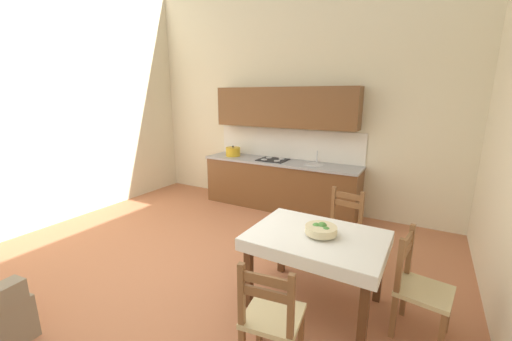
% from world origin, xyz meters
% --- Properties ---
extents(ground_plane, '(6.46, 6.06, 0.10)m').
position_xyz_m(ground_plane, '(0.00, 0.00, -0.05)').
color(ground_plane, '#B7704C').
extents(wall_back, '(6.46, 0.12, 4.18)m').
position_xyz_m(wall_back, '(0.00, 2.79, 2.09)').
color(wall_back, beige).
rests_on(wall_back, ground_plane).
extents(wall_left, '(0.12, 6.06, 4.18)m').
position_xyz_m(wall_left, '(-2.99, 0.00, 2.09)').
color(wall_left, beige).
rests_on(wall_left, ground_plane).
extents(kitchen_cabinetry, '(2.90, 0.63, 2.20)m').
position_xyz_m(kitchen_cabinetry, '(-0.05, 2.46, 0.86)').
color(kitchen_cabinetry, brown).
rests_on(kitchen_cabinetry, ground_plane).
extents(dining_table, '(1.29, 0.95, 0.75)m').
position_xyz_m(dining_table, '(1.43, 0.11, 0.62)').
color(dining_table, '#56331C').
rests_on(dining_table, ground_plane).
extents(dining_chair_camera_side, '(0.47, 0.47, 0.93)m').
position_xyz_m(dining_chair_camera_side, '(1.39, -0.78, 0.44)').
color(dining_chair_camera_side, '#D1BC89').
rests_on(dining_chair_camera_side, ground_plane).
extents(dining_chair_window_side, '(0.48, 0.48, 0.93)m').
position_xyz_m(dining_chair_window_side, '(2.34, 0.17, 0.44)').
color(dining_chair_window_side, '#D1BC89').
rests_on(dining_chair_window_side, ground_plane).
extents(dining_chair_kitchen_side, '(0.47, 0.47, 0.93)m').
position_xyz_m(dining_chair_kitchen_side, '(1.45, 1.03, 0.44)').
color(dining_chair_kitchen_side, '#D1BC89').
rests_on(dining_chair_kitchen_side, ground_plane).
extents(fruit_bowl, '(0.30, 0.30, 0.12)m').
position_xyz_m(fruit_bowl, '(1.47, 0.11, 0.81)').
color(fruit_bowl, beige).
rests_on(fruit_bowl, dining_table).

